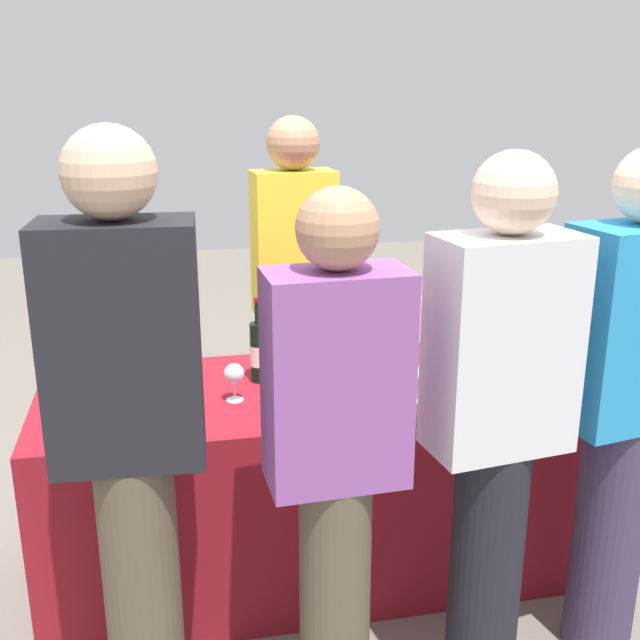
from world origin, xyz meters
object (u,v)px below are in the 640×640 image
object	(u,v)px
server_pouring	(294,290)
guest_2	(497,420)
wine_bottle_0	(125,357)
wine_bottle_2	(463,331)
wine_bottle_1	(259,351)
wine_glass_1	(148,390)
guest_0	(130,427)
wine_glass_4	(419,377)
guest_3	(626,397)
wine_glass_3	(288,375)
wine_glass_0	(122,382)
wine_glass_5	(519,359)
wine_bottle_3	(499,335)
guest_1	(336,453)
wine_glass_2	(234,375)
menu_board	(397,368)

from	to	relation	value
server_pouring	guest_2	size ratio (longest dim) A/B	1.02
wine_bottle_0	wine_bottle_2	size ratio (longest dim) A/B	0.99
wine_bottle_1	server_pouring	bearing A→B (deg)	67.96
wine_glass_1	guest_0	xyz separation A→B (m)	(-0.04, -0.46, 0.08)
wine_bottle_0	guest_2	world-z (taller)	guest_2
wine_bottle_1	wine_glass_4	xyz separation A→B (m)	(0.52, -0.30, -0.03)
guest_3	server_pouring	bearing A→B (deg)	111.99
guest_0	guest_3	distance (m)	1.48
server_pouring	guest_2	distance (m)	1.41
wine_glass_3	guest_2	xyz separation A→B (m)	(0.51, -0.59, 0.05)
wine_bottle_0	wine_glass_3	xyz separation A→B (m)	(0.56, -0.22, -0.03)
wine_glass_0	wine_glass_3	world-z (taller)	same
wine_glass_3	guest_2	world-z (taller)	guest_2
wine_glass_0	wine_glass_5	xyz separation A→B (m)	(1.41, -0.07, 0.00)
wine_glass_3	guest_0	xyz separation A→B (m)	(-0.51, -0.53, 0.10)
wine_glass_4	wine_bottle_3	bearing A→B (deg)	34.60
wine_glass_5	wine_bottle_1	bearing A→B (deg)	166.26
wine_glass_0	guest_0	distance (m)	0.59
wine_glass_0	wine_glass_3	xyz separation A→B (m)	(0.56, -0.04, -0.00)
wine_bottle_0	wine_glass_4	distance (m)	1.05
server_pouring	guest_2	xyz separation A→B (m)	(0.35, -1.37, -0.04)
guest_1	wine_glass_1	bearing A→B (deg)	129.90
wine_glass_0	guest_3	xyz separation A→B (m)	(1.52, -0.55, 0.04)
wine_glass_3	wine_bottle_2	bearing A→B (deg)	20.07
wine_bottle_0	guest_1	xyz separation A→B (m)	(0.59, -0.85, -0.02)
wine_bottle_1	wine_bottle_3	world-z (taller)	wine_bottle_1
wine_glass_2	wine_glass_1	bearing A→B (deg)	-159.37
guest_0	menu_board	world-z (taller)	guest_0
wine_bottle_0	wine_glass_1	distance (m)	0.31
wine_glass_4	wine_glass_2	bearing A→B (deg)	168.37
guest_1	menu_board	distance (m)	2.01
wine_bottle_1	wine_glass_3	distance (m)	0.22
wine_bottle_1	menu_board	xyz separation A→B (m)	(0.85, 0.98, -0.50)
menu_board	guest_1	bearing A→B (deg)	-122.49
guest_1	guest_3	size ratio (longest dim) A/B	0.96
wine_glass_3	wine_bottle_3	bearing A→B (deg)	12.82
wine_bottle_3	guest_1	xyz separation A→B (m)	(-0.84, -0.82, -0.01)
wine_glass_3	wine_glass_4	distance (m)	0.45
wine_glass_2	server_pouring	bearing A→B (deg)	65.36
wine_bottle_1	menu_board	distance (m)	1.39
wine_bottle_0	wine_bottle_3	distance (m)	1.42
wine_glass_5	guest_1	bearing A→B (deg)	-143.94
wine_bottle_1	wine_glass_5	bearing A→B (deg)	-13.74
wine_glass_5	guest_1	xyz separation A→B (m)	(-0.82, -0.60, 0.00)
wine_bottle_1	wine_glass_4	distance (m)	0.60
wine_bottle_2	guest_0	xyz separation A→B (m)	(-1.27, -0.81, 0.07)
wine_glass_2	menu_board	xyz separation A→B (m)	(0.96, 1.15, -0.48)
wine_glass_1	wine_glass_4	world-z (taller)	wine_glass_1
wine_glass_1	wine_glass_4	distance (m)	0.91
wine_glass_2	wine_glass_5	xyz separation A→B (m)	(1.03, -0.06, 0.00)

